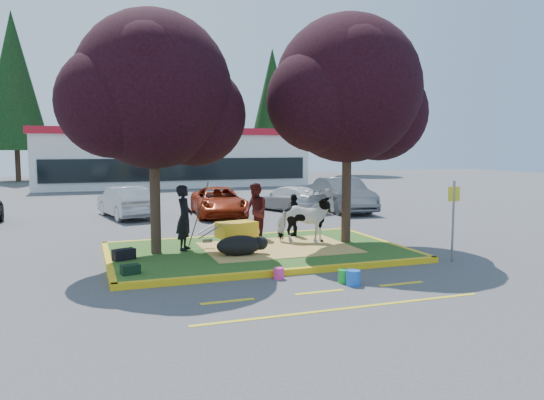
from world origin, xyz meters
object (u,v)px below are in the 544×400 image
object	(u,v)px
sign_post	(453,213)
bucket_pink	(279,273)
cow	(305,220)
bucket_green	(344,276)
handler	(184,218)
bucket_blue	(353,278)
calf	(239,245)
car_silver	(125,202)
wheelbarrow	(237,230)

from	to	relation	value
sign_post	bucket_pink	distance (m)	5.11
cow	bucket_green	size ratio (longest dim) A/B	5.74
handler	bucket_blue	world-z (taller)	handler
calf	cow	bearing A→B (deg)	45.33
calf	car_silver	xyz separation A→B (m)	(-2.23, 10.02, 0.26)
bucket_pink	bucket_blue	xyz separation A→B (m)	(1.35, -1.08, 0.04)
bucket_blue	handler	bearing A→B (deg)	122.96
handler	sign_post	bearing A→B (deg)	-93.32
wheelbarrow	bucket_green	world-z (taller)	wheelbarrow
calf	handler	world-z (taller)	handler
cow	sign_post	xyz separation A→B (m)	(2.92, -3.08, 0.44)
handler	sign_post	xyz separation A→B (m)	(6.53, -3.26, 0.24)
cow	bucket_blue	bearing A→B (deg)	-166.14
calf	bucket_green	world-z (taller)	calf
handler	calf	bearing A→B (deg)	-111.62
calf	bucket_blue	distance (m)	3.68
cow	wheelbarrow	distance (m)	2.13
sign_post	bucket_pink	bearing A→B (deg)	-161.70
cow	calf	world-z (taller)	cow
bucket_blue	car_silver	xyz separation A→B (m)	(-3.90, 13.28, 0.51)
calf	sign_post	bearing A→B (deg)	0.47
wheelbarrow	sign_post	bearing A→B (deg)	-45.32
wheelbarrow	sign_post	size ratio (longest dim) A/B	0.92
handler	wheelbarrow	size ratio (longest dim) A/B	0.92
calf	handler	size ratio (longest dim) A/B	0.68
wheelbarrow	calf	bearing A→B (deg)	-116.74
calf	bucket_pink	xyz separation A→B (m)	(0.33, -2.18, -0.29)
wheelbarrow	bucket_blue	world-z (taller)	wheelbarrow
bucket_green	bucket_pink	world-z (taller)	bucket_green
bucket_green	bucket_pink	xyz separation A→B (m)	(-1.27, 0.81, -0.02)
calf	car_silver	world-z (taller)	car_silver
wheelbarrow	car_silver	distance (m)	9.28
calf	bucket_pink	bearing A→B (deg)	-60.06
bucket_green	calf	bearing A→B (deg)	118.06
handler	car_silver	bearing A→B (deg)	29.65
bucket_pink	bucket_blue	world-z (taller)	bucket_blue
car_silver	handler	bearing A→B (deg)	84.36
sign_post	car_silver	xyz separation A→B (m)	(-7.52, 12.05, -0.64)
bucket_pink	bucket_blue	bearing A→B (deg)	-38.68
calf	bucket_green	bearing A→B (deg)	-40.48
wheelbarrow	bucket_blue	distance (m)	4.60
wheelbarrow	bucket_blue	size ratio (longest dim) A/B	5.89
sign_post	handler	bearing A→B (deg)	169.99
cow	car_silver	bearing A→B (deg)	50.11
cow	bucket_green	xyz separation A→B (m)	(-0.78, -4.04, -0.72)
handler	car_silver	size ratio (longest dim) A/B	0.45
calf	bucket_blue	size ratio (longest dim) A/B	3.68
sign_post	bucket_pink	size ratio (longest dim) A/B	8.28
bucket_pink	car_silver	bearing A→B (deg)	101.82
calf	bucket_pink	size ratio (longest dim) A/B	4.76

